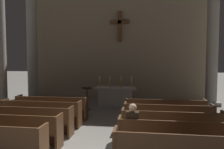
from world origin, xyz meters
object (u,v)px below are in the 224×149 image
pew_left_row_3 (27,120)px  pew_right_row_4 (168,118)px  pew_left_row_4 (41,113)px  lone_worshipper (133,127)px  pew_left_row_5 (52,107)px  pew_right_row_5 (165,111)px  candlestick_outer_right (131,84)px  candlestick_inner_right (121,84)px  column_right_third (212,42)px  pew_right_row_3 (172,126)px  altar (115,96)px  lectern (87,99)px  column_left_third (32,44)px  candlestick_inner_left (110,83)px  pew_right_row_2 (177,138)px  pew_left_row_2 (9,130)px  candlestick_outer_left (100,83)px

pew_left_row_3 → pew_right_row_4: size_ratio=1.00×
pew_left_row_4 → lone_worshipper: 3.94m
pew_left_row_5 → pew_left_row_4: bearing=-90.0°
pew_right_row_4 → lone_worshipper: 2.21m
pew_right_row_5 → candlestick_outer_right: size_ratio=5.22×
pew_right_row_4 → candlestick_inner_right: candlestick_inner_right is taller
pew_right_row_5 → pew_left_row_4: bearing=-168.0°
pew_right_row_4 → column_right_third: bearing=59.5°
candlestick_outer_right → pew_right_row_3: bearing=-73.7°
pew_right_row_5 → pew_left_row_5: bearing=180.0°
altar → lectern: (-1.26, -1.20, 0.01)m
pew_right_row_3 → pew_left_row_5: bearing=157.1°
column_left_third → candlestick_inner_left: bearing=-9.7°
lone_worshipper → candlestick_inner_left: bearing=104.1°
candlestick_inner_left → candlestick_inner_right: size_ratio=1.00×
pew_right_row_5 → altar: bearing=127.5°
candlestick_inner_left → pew_left_row_3: bearing=-112.0°
column_right_third → lectern: (-6.34, -2.02, -2.82)m
pew_right_row_5 → lone_worshipper: lone_worshipper is taller
pew_left_row_4 → candlestick_inner_right: 4.77m
lone_worshipper → pew_left_row_3: bearing=164.9°
pew_right_row_2 → pew_left_row_4: bearing=157.1°
pew_right_row_5 → candlestick_inner_right: candlestick_inner_right is taller
column_left_third → candlestick_outer_right: column_left_third is taller
pew_left_row_5 → pew_right_row_4: (4.57, -0.97, 0.00)m
pew_left_row_4 → candlestick_inner_left: bearing=63.3°
pew_left_row_2 → pew_left_row_5: bearing=90.0°
pew_left_row_3 → pew_right_row_4: 4.67m
lectern → pew_left_row_3: bearing=-105.5°
candlestick_outer_right → lone_worshipper: (0.32, -5.84, -0.49)m
candlestick_outer_left → lectern: bearing=-108.7°
pew_left_row_4 → pew_right_row_4: 4.57m
column_left_third → candlestick_outer_right: bearing=-7.9°
pew_left_row_2 → candlestick_inner_right: 6.46m
pew_right_row_3 → candlestick_outer_left: size_ratio=5.22×
altar → pew_left_row_2: bearing=-111.2°
pew_left_row_5 → candlestick_outer_left: candlestick_outer_left is taller
candlestick_outer_left → lectern: 1.42m
pew_left_row_3 → pew_left_row_4: size_ratio=1.00×
pew_right_row_4 → altar: altar is taller
pew_right_row_4 → pew_left_row_2: bearing=-157.1°
pew_right_row_2 → candlestick_inner_left: 6.46m
pew_left_row_3 → candlestick_inner_left: candlestick_inner_left is taller
pew_left_row_5 → candlestick_outer_right: 4.38m
pew_left_row_5 → column_left_third: size_ratio=0.43×
pew_left_row_3 → pew_right_row_3: bearing=0.0°
lone_worshipper → pew_right_row_4: bearing=59.5°
candlestick_outer_left → altar: bearing=0.0°
candlestick_outer_left → lectern: (-0.41, -1.20, -0.64)m
pew_left_row_5 → candlestick_outer_left: 3.38m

